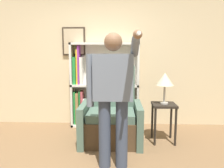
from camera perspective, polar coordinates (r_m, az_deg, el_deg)
The scene contains 6 objects.
wall_back at distance 4.41m, azimuth -4.27°, elevation 7.56°, with size 8.00×0.11×2.80m.
bookcase at distance 4.30m, azimuth -3.85°, elevation -0.75°, with size 1.32×0.28×1.64m.
armchair at distance 3.63m, azimuth -0.18°, elevation -8.86°, with size 0.97×0.80×1.23m.
person_standing at distance 2.65m, azimuth 0.25°, elevation -2.00°, with size 0.62×0.78×1.68m.
side_table at distance 3.64m, azimuth 13.37°, elevation -7.17°, with size 0.37×0.37×0.63m.
table_lamp at distance 3.55m, azimuth 13.64°, elevation 1.03°, with size 0.28×0.28×0.50m.
Camera 1 is at (0.51, -2.35, 1.43)m, focal length 35.00 mm.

